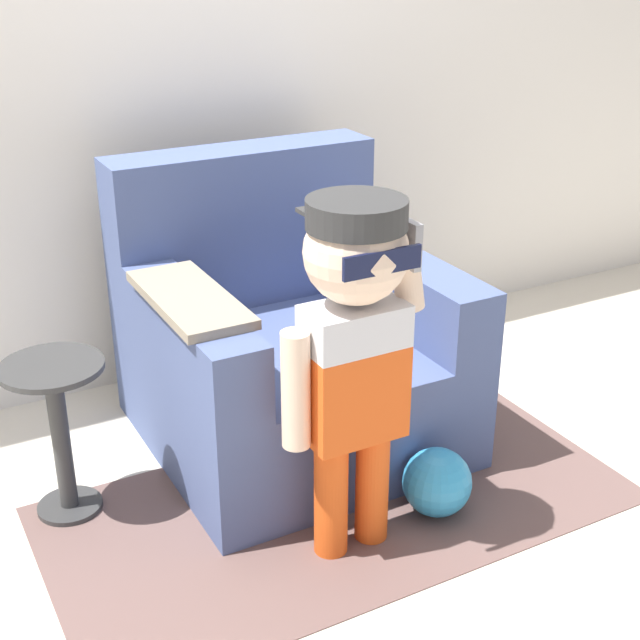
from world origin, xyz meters
The scene contains 7 objects.
ground_plane centered at (0.00, 0.00, 0.00)m, with size 10.00×10.00×0.00m, color beige.
wall_back centered at (0.00, 0.66, 1.30)m, with size 10.00×0.05×2.60m.
armchair centered at (0.05, 0.00, 0.34)m, with size 1.01×1.02×0.97m.
person_child centered at (-0.08, -0.70, 0.71)m, with size 0.44×0.33×1.07m.
side_table centered at (-0.78, -0.13, 0.31)m, with size 0.31×0.31×0.51m.
rug centered at (-0.01, -0.51, 0.00)m, with size 1.84×0.93×0.01m.
toy_ball centered at (0.24, -0.69, 0.11)m, with size 0.22×0.22×0.22m.
Camera 1 is at (-1.20, -2.57, 1.70)m, focal length 50.00 mm.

